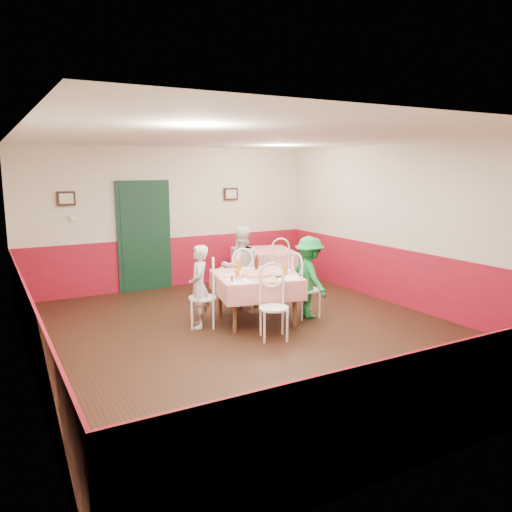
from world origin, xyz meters
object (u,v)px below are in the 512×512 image
pizza (257,274)px  diner_far (241,267)px  diner_left (199,287)px  main_table (256,298)px  glass_b (285,271)px  glass_a (237,275)px  chair_far (242,282)px  glass_c (238,265)px  wallet (279,277)px  second_table (263,269)px  chair_right (306,290)px  chair_left (202,298)px  beer_bottle (256,263)px  diner_right (309,277)px  chair_near (274,308)px  chair_second_a (230,268)px  chair_second_b (283,271)px

pizza → diner_far: bearing=77.8°
diner_left → main_table: bearing=101.3°
pizza → glass_b: bearing=-30.0°
glass_a → diner_left: size_ratio=0.10×
main_table → chair_far: (0.18, 0.83, 0.08)m
glass_c → wallet: bearing=-70.1°
second_table → chair_right: chair_right is taller
chair_left → beer_bottle: bearing=123.5°
wallet → diner_far: bearing=103.0°
chair_right → diner_right: (0.05, -0.01, 0.21)m
pizza → wallet: bearing=-51.7°
chair_left → diner_far: diner_far is taller
chair_near → chair_second_a: same height
beer_bottle → chair_second_b: bearing=39.6°
beer_bottle → chair_near: bearing=-107.9°
diner_far → main_table: bearing=90.0°
chair_near → diner_left: diner_left is taller
main_table → chair_far: chair_far is taller
beer_bottle → diner_right: size_ratio=0.17×
second_table → chair_far: chair_far is taller
main_table → chair_left: 0.85m
chair_second_a → glass_c: size_ratio=5.76×
main_table → second_table: size_ratio=1.09×
beer_bottle → second_table: bearing=56.7°
chair_second_a → beer_bottle: bearing=3.5°
main_table → chair_second_a: (0.53, 1.99, 0.08)m
chair_second_b → glass_c: size_ratio=5.76×
chair_second_b → main_table: bearing=-121.2°
diner_left → diner_right: diner_right is taller
diner_left → diner_right: 1.80m
chair_near → wallet: (0.38, 0.48, 0.32)m
chair_right → diner_right: size_ratio=0.68×
glass_c → main_table: bearing=-79.7°
chair_second_b → diner_right: (-0.40, -1.43, 0.21)m
chair_left → diner_far: (1.02, 0.70, 0.25)m
chair_near → diner_left: size_ratio=0.72×
second_table → glass_a: 2.79m
chair_left → diner_right: bearing=102.1°
main_table → diner_right: (0.88, -0.19, 0.28)m
chair_near → chair_far: bearing=98.5°
main_table → glass_c: bearing=100.3°
chair_second_a → wallet: size_ratio=8.18×
second_table → glass_c: (-1.36, -1.55, 0.46)m
main_table → diner_right: 0.94m
main_table → glass_b: glass_b is taller
chair_left → chair_near: size_ratio=1.00×
chair_second_b → diner_far: diner_far is taller
glass_b → glass_c: glass_c is taller
wallet → diner_right: bearing=25.9°
chair_right → chair_second_a: size_ratio=1.00×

